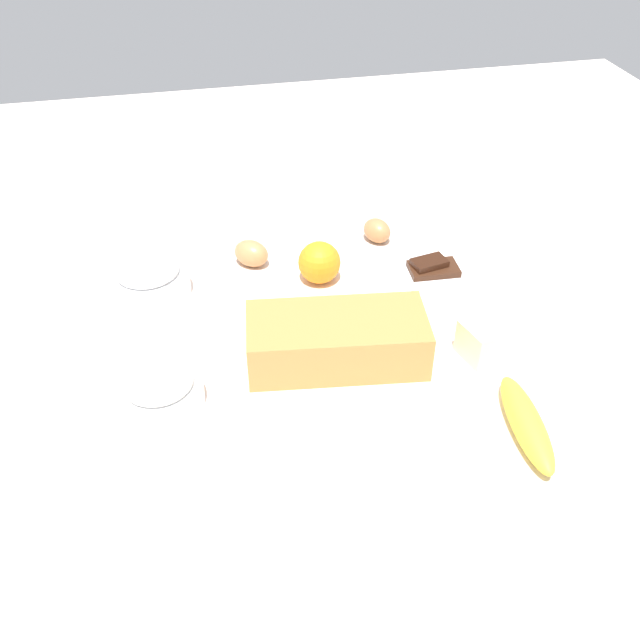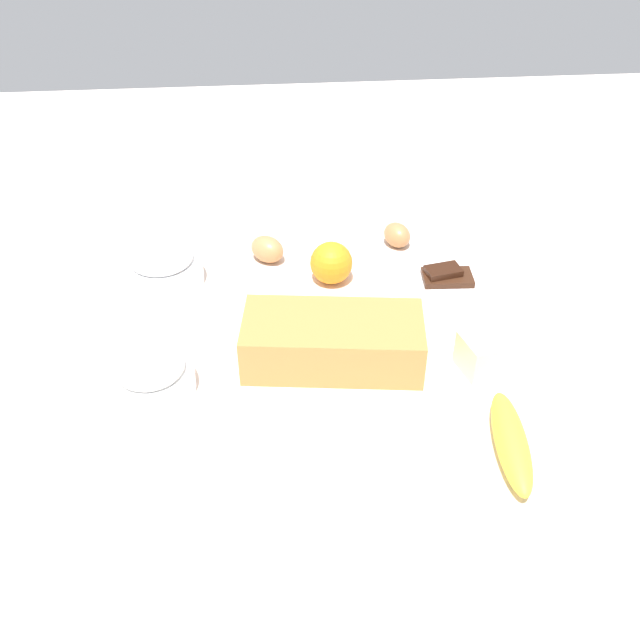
# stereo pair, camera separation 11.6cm
# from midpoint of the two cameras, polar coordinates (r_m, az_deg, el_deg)

# --- Properties ---
(ground_plane) EXTENTS (2.40, 2.40, 0.02)m
(ground_plane) POSITION_cam_midpoint_polar(r_m,az_deg,el_deg) (1.19, -2.79, -2.01)
(ground_plane) COLOR beige
(loaf_pan) EXTENTS (0.29, 0.16, 0.08)m
(loaf_pan) POSITION_cam_midpoint_polar(r_m,az_deg,el_deg) (1.12, -1.61, -1.66)
(loaf_pan) COLOR #B77A3D
(loaf_pan) RESTS_ON ground_plane
(flour_bowl) EXTENTS (0.13, 0.13, 0.07)m
(flour_bowl) POSITION_cam_midpoint_polar(r_m,az_deg,el_deg) (1.09, -15.70, -5.45)
(flour_bowl) COLOR white
(flour_bowl) RESTS_ON ground_plane
(sugar_bowl) EXTENTS (0.14, 0.14, 0.08)m
(sugar_bowl) POSITION_cam_midpoint_polar(r_m,az_deg,el_deg) (1.31, -15.99, 3.13)
(sugar_bowl) COLOR white
(sugar_bowl) RESTS_ON ground_plane
(banana) EXTENTS (0.06, 0.19, 0.04)m
(banana) POSITION_cam_midpoint_polar(r_m,az_deg,el_deg) (1.04, 13.06, -8.15)
(banana) COLOR yellow
(banana) RESTS_ON ground_plane
(orange_fruit) EXTENTS (0.08, 0.08, 0.08)m
(orange_fruit) POSITION_cam_midpoint_polar(r_m,az_deg,el_deg) (1.30, -2.61, 4.51)
(orange_fruit) COLOR orange
(orange_fruit) RESTS_ON ground_plane
(butter_block) EXTENTS (0.10, 0.09, 0.06)m
(butter_block) POSITION_cam_midpoint_polar(r_m,az_deg,el_deg) (1.16, 10.60, -1.54)
(butter_block) COLOR #F4EDB2
(butter_block) RESTS_ON ground_plane
(egg_near_butter) EXTENTS (0.07, 0.08, 0.05)m
(egg_near_butter) POSITION_cam_midpoint_polar(r_m,az_deg,el_deg) (1.43, 2.23, 7.06)
(egg_near_butter) COLOR #AB7346
(egg_near_butter) RESTS_ON ground_plane
(egg_beside_bowl) EXTENTS (0.08, 0.08, 0.05)m
(egg_beside_bowl) POSITION_cam_midpoint_polar(r_m,az_deg,el_deg) (1.36, -7.94, 5.20)
(egg_beside_bowl) COLOR #B57A4A
(egg_beside_bowl) RESTS_ON ground_plane
(chocolate_plate) EXTENTS (0.13, 0.13, 0.03)m
(chocolate_plate) POSITION_cam_midpoint_polar(r_m,az_deg,el_deg) (1.33, 6.52, 3.78)
(chocolate_plate) COLOR white
(chocolate_plate) RESTS_ON ground_plane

